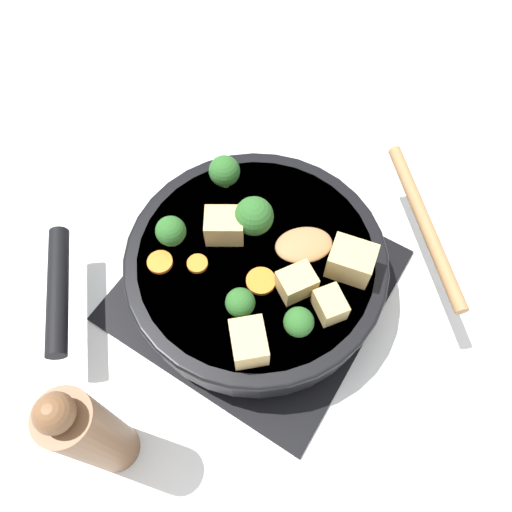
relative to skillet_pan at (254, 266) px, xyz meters
name	(u,v)px	position (x,y,z in m)	size (l,w,h in m)	color
ground_plane	(256,285)	(0.00, 0.00, -0.06)	(2.40, 2.40, 0.00)	white
front_burner_grate	(256,281)	(0.00, 0.00, -0.05)	(0.31, 0.31, 0.03)	black
skillet_pan	(254,266)	(0.00, 0.00, 0.00)	(0.38, 0.39, 0.06)	black
wooden_spoon	(373,233)	(-0.10, 0.10, 0.03)	(0.23, 0.23, 0.02)	#A87A4C
tofu_cube_center_large	(296,283)	(0.01, 0.06, 0.04)	(0.04, 0.03, 0.03)	#DBB770
tofu_cube_near_handle	(249,342)	(0.10, 0.05, 0.04)	(0.04, 0.04, 0.04)	#DBB770
tofu_cube_east_chunk	(330,305)	(0.01, 0.11, 0.04)	(0.04, 0.03, 0.03)	#DBB770
tofu_cube_west_chunk	(224,226)	(-0.01, -0.05, 0.04)	(0.04, 0.04, 0.04)	#DBB770
tofu_cube_back_piece	(351,261)	(-0.04, 0.10, 0.04)	(0.05, 0.04, 0.04)	#DBB770
broccoli_floret_near_spoon	(299,322)	(0.05, 0.09, 0.05)	(0.03, 0.03, 0.04)	#709956
broccoli_floret_center_top	(240,303)	(0.07, 0.02, 0.05)	(0.03, 0.03, 0.04)	#709956
broccoli_floret_east_rim	(254,216)	(-0.03, -0.02, 0.05)	(0.05, 0.05, 0.05)	#709956
broccoli_floret_west_rim	(224,171)	(-0.07, -0.09, 0.05)	(0.04, 0.04, 0.05)	#709956
broccoli_floret_north_edge	(171,231)	(0.03, -0.09, 0.05)	(0.04, 0.04, 0.04)	#709956
carrot_slice_orange_thin	(197,264)	(0.04, -0.05, 0.03)	(0.02, 0.02, 0.01)	orange
carrot_slice_near_center	(261,281)	(0.02, 0.02, 0.03)	(0.03, 0.03, 0.01)	orange
carrot_slice_edge_slice	(160,262)	(0.07, -0.09, 0.03)	(0.03, 0.03, 0.01)	orange
pepper_mill	(92,434)	(0.25, -0.02, 0.04)	(0.05, 0.05, 0.22)	brown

